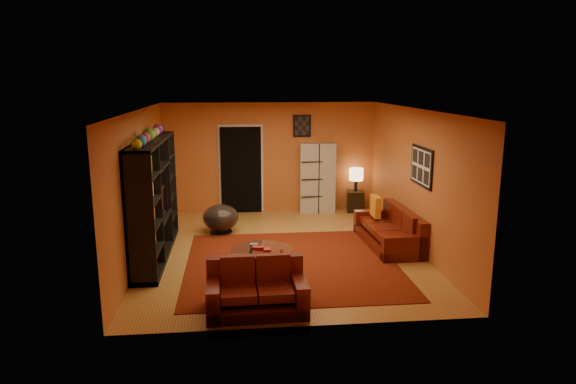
{
  "coord_description": "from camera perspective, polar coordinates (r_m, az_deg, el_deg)",
  "views": [
    {
      "loc": [
        -0.82,
        -9.04,
        3.11
      ],
      "look_at": [
        0.12,
        0.1,
        1.1
      ],
      "focal_mm": 32.0,
      "sensor_mm": 36.0,
      "label": 1
    }
  ],
  "objects": [
    {
      "name": "rug",
      "position": [
        8.94,
        0.39,
        -7.95
      ],
      "size": [
        3.6,
        3.6,
        0.01
      ],
      "primitive_type": "cube",
      "color": "#511409",
      "rests_on": "floor"
    },
    {
      "name": "doorway",
      "position": [
        12.18,
        -5.24,
        2.43
      ],
      "size": [
        0.95,
        0.1,
        2.04
      ],
      "primitive_type": "cube",
      "color": "black",
      "rests_on": "floor"
    },
    {
      "name": "table_lamp",
      "position": [
        12.33,
        7.59,
        1.9
      ],
      "size": [
        0.33,
        0.33,
        0.55
      ],
      "color": "black",
      "rests_on": "side_table"
    },
    {
      "name": "loveseat",
      "position": [
        7.2,
        -3.55,
        -10.76
      ],
      "size": [
        1.37,
        0.85,
        0.85
      ],
      "rotation": [
        0.0,
        0.0,
        1.6
      ],
      "color": "#4A0F09",
      "rests_on": "rug"
    },
    {
      "name": "wall_art_right",
      "position": [
        9.46,
        14.63,
        2.78
      ],
      "size": [
        0.03,
        1.0,
        0.7
      ],
      "primitive_type": "cube",
      "color": "black",
      "rests_on": "wall_right"
    },
    {
      "name": "wall_art_back",
      "position": [
        12.17,
        1.56,
        7.36
      ],
      "size": [
        0.42,
        0.03,
        0.52
      ],
      "primitive_type": "cube",
      "color": "black",
      "rests_on": "wall_back"
    },
    {
      "name": "wall_front",
      "position": [
        6.36,
        1.79,
        -4.19
      ],
      "size": [
        6.0,
        0.0,
        6.0
      ],
      "primitive_type": "plane",
      "rotation": [
        -1.57,
        0.0,
        0.0
      ],
      "color": "#B85E28",
      "rests_on": "floor"
    },
    {
      "name": "wall_back",
      "position": [
        12.2,
        -1.97,
        3.82
      ],
      "size": [
        6.0,
        0.0,
        6.0
      ],
      "primitive_type": "plane",
      "rotation": [
        1.57,
        0.0,
        0.0
      ],
      "color": "#B85E28",
      "rests_on": "floor"
    },
    {
      "name": "floor",
      "position": [
        9.59,
        -0.66,
        -6.56
      ],
      "size": [
        6.0,
        6.0,
        0.0
      ],
      "primitive_type": "plane",
      "color": "olive",
      "rests_on": "ground"
    },
    {
      "name": "storage_cabinet",
      "position": [
        12.21,
        3.32,
        1.58
      ],
      "size": [
        0.86,
        0.45,
        1.66
      ],
      "primitive_type": "cube",
      "rotation": [
        0.0,
        0.0,
        -0.1
      ],
      "color": "#B5B1A7",
      "rests_on": "floor"
    },
    {
      "name": "side_table",
      "position": [
        12.46,
        7.51,
        -1.01
      ],
      "size": [
        0.46,
        0.46,
        0.5
      ],
      "primitive_type": "cube",
      "rotation": [
        0.0,
        0.0,
        -0.17
      ],
      "color": "black",
      "rests_on": "floor"
    },
    {
      "name": "bowl_chair",
      "position": [
        10.7,
        -7.49,
        -2.85
      ],
      "size": [
        0.74,
        0.74,
        0.6
      ],
      "color": "black",
      "rests_on": "floor"
    },
    {
      "name": "throw_pillow",
      "position": [
        10.43,
        9.7,
        -1.57
      ],
      "size": [
        0.12,
        0.42,
        0.42
      ],
      "primitive_type": "cube",
      "color": "orange",
      "rests_on": "sofa"
    },
    {
      "name": "entertainment_unit",
      "position": [
        9.38,
        -14.66,
        -0.73
      ],
      "size": [
        0.45,
        3.0,
        2.1
      ],
      "primitive_type": "cube",
      "color": "black",
      "rests_on": "floor"
    },
    {
      "name": "ceiling",
      "position": [
        9.09,
        -0.71,
        9.14
      ],
      "size": [
        6.0,
        6.0,
        0.0
      ],
      "primitive_type": "plane",
      "rotation": [
        3.14,
        0.0,
        0.0
      ],
      "color": "white",
      "rests_on": "wall_back"
    },
    {
      "name": "wall_left",
      "position": [
        9.37,
        -16.1,
        0.73
      ],
      "size": [
        0.0,
        6.0,
        6.0
      ],
      "primitive_type": "plane",
      "rotation": [
        1.57,
        0.0,
        1.57
      ],
      "color": "#B85E28",
      "rests_on": "floor"
    },
    {
      "name": "tv",
      "position": [
        9.34,
        -14.37,
        -1.1
      ],
      "size": [
        0.96,
        0.13,
        0.55
      ],
      "primitive_type": "imported",
      "rotation": [
        0.0,
        0.0,
        1.57
      ],
      "color": "black",
      "rests_on": "entertainment_unit"
    },
    {
      "name": "coffee_table",
      "position": [
        8.14,
        -2.91,
        -6.72
      ],
      "size": [
        0.98,
        0.98,
        0.49
      ],
      "rotation": [
        0.0,
        0.0,
        0.14
      ],
      "color": "silver",
      "rests_on": "floor"
    },
    {
      "name": "wall_right",
      "position": [
        9.8,
        14.04,
        1.34
      ],
      "size": [
        0.0,
        6.0,
        6.0
      ],
      "primitive_type": "plane",
      "rotation": [
        1.57,
        0.0,
        -1.57
      ],
      "color": "#B85E28",
      "rests_on": "floor"
    },
    {
      "name": "sofa",
      "position": [
        10.05,
        11.49,
        -4.21
      ],
      "size": [
        0.88,
        2.02,
        0.85
      ],
      "rotation": [
        0.0,
        0.0,
        0.03
      ],
      "color": "#4A0F09",
      "rests_on": "rug"
    }
  ]
}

